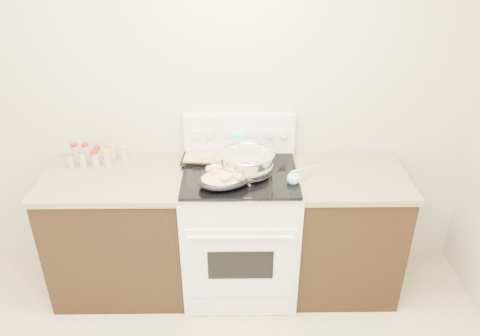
{
  "coord_description": "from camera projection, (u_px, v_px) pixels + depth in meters",
  "views": [
    {
      "loc": [
        0.32,
        -1.22,
        2.43
      ],
      "look_at": [
        0.35,
        1.37,
        1.0
      ],
      "focal_mm": 35.0,
      "sensor_mm": 36.0,
      "label": 1
    }
  ],
  "objects": [
    {
      "name": "counter_right",
      "position": [
        344.0,
        230.0,
        3.28
      ],
      "size": [
        0.73,
        0.67,
        0.92
      ],
      "color": "black",
      "rests_on": "ground"
    },
    {
      "name": "kitchen_range",
      "position": [
        240.0,
        228.0,
        3.26
      ],
      "size": [
        0.78,
        0.73,
        1.22
      ],
      "color": "white",
      "rests_on": "ground"
    },
    {
      "name": "spice_jars",
      "position": [
        94.0,
        155.0,
        3.15
      ],
      "size": [
        0.38,
        0.15,
        0.13
      ],
      "color": "#BFB28C",
      "rests_on": "counter_left"
    },
    {
      "name": "wooden_spoon",
      "position": [
        234.0,
        180.0,
        2.92
      ],
      "size": [
        0.15,
        0.24,
        0.04
      ],
      "color": "#B27551",
      "rests_on": "kitchen_range"
    },
    {
      "name": "room_shell",
      "position": [
        130.0,
        184.0,
        1.42
      ],
      "size": [
        4.1,
        3.6,
        2.75
      ],
      "color": "beige",
      "rests_on": "ground"
    },
    {
      "name": "mixing_bowl",
      "position": [
        247.0,
        163.0,
        2.97
      ],
      "size": [
        0.42,
        0.42,
        0.21
      ],
      "color": "silver",
      "rests_on": "kitchen_range"
    },
    {
      "name": "baking_sheet",
      "position": [
        210.0,
        156.0,
        3.19
      ],
      "size": [
        0.38,
        0.28,
        0.06
      ],
      "color": "black",
      "rests_on": "kitchen_range"
    },
    {
      "name": "blue_ladle",
      "position": [
        295.0,
        177.0,
        2.9
      ],
      "size": [
        0.22,
        0.21,
        0.1
      ],
      "color": "#98DBE3",
      "rests_on": "kitchen_range"
    },
    {
      "name": "counter_left",
      "position": [
        121.0,
        232.0,
        3.27
      ],
      "size": [
        0.93,
        0.67,
        0.92
      ],
      "color": "black",
      "rests_on": "ground"
    },
    {
      "name": "roasting_pan",
      "position": [
        225.0,
        178.0,
        2.87
      ],
      "size": [
        0.42,
        0.36,
        0.11
      ],
      "color": "black",
      "rests_on": "kitchen_range"
    }
  ]
}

